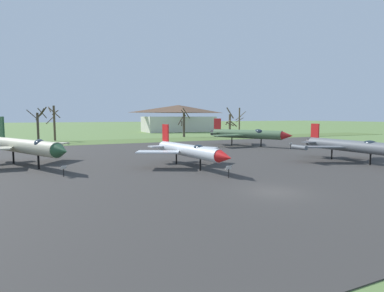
% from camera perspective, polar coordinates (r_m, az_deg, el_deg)
% --- Properties ---
extents(ground_plane, '(600.00, 600.00, 0.00)m').
position_cam_1_polar(ground_plane, '(23.07, 14.63, -8.19)').
color(ground_plane, '#607F42').
extents(asphalt_apron, '(94.59, 54.97, 0.05)m').
position_cam_1_polar(asphalt_apron, '(37.05, -1.83, -2.88)').
color(asphalt_apron, '#383533').
rests_on(asphalt_apron, ground).
extents(grass_verge_strip, '(154.59, 12.00, 0.06)m').
position_cam_1_polar(grass_verge_strip, '(68.94, -12.81, 0.82)').
color(grass_verge_strip, '#546E35').
rests_on(grass_verge_strip, ground).
extents(jet_fighter_front_left, '(10.25, 13.35, 4.44)m').
position_cam_1_polar(jet_fighter_front_left, '(32.36, -0.54, -0.81)').
color(jet_fighter_front_left, silver).
rests_on(jet_fighter_front_left, ground).
extents(info_placard_front_left, '(0.55, 0.26, 1.13)m').
position_cam_1_polar(info_placard_front_left, '(27.27, 6.69, -4.44)').
color(info_placard_front_left, black).
rests_on(info_placard_front_left, ground).
extents(jet_fighter_front_right, '(10.96, 14.51, 5.34)m').
position_cam_1_polar(jet_fighter_front_right, '(37.54, -28.00, -0.01)').
color(jet_fighter_front_right, '#B7B293').
rests_on(jet_fighter_front_right, ground).
extents(info_placard_front_right, '(0.54, 0.34, 1.04)m').
position_cam_1_polar(info_placard_front_right, '(29.88, -22.32, -4.08)').
color(info_placard_front_right, black).
rests_on(info_placard_front_right, ground).
extents(jet_fighter_rear_center, '(11.10, 14.78, 4.98)m').
position_cam_1_polar(jet_fighter_rear_center, '(57.05, 10.07, 2.17)').
color(jet_fighter_rear_center, '#4C6B47').
rests_on(jet_fighter_rear_center, ground).
extents(info_placard_rear_center, '(0.67, 0.32, 1.06)m').
position_cam_1_polar(info_placard_rear_center, '(53.73, 17.48, 0.16)').
color(info_placard_rear_center, black).
rests_on(info_placard_rear_center, ground).
extents(jet_fighter_rear_left, '(12.16, 13.69, 4.42)m').
position_cam_1_polar(jet_fighter_rear_left, '(40.83, 26.97, 0.03)').
color(jet_fighter_rear_left, '#565B60').
rests_on(jet_fighter_rear_left, ground).
extents(bare_tree_far_left, '(3.83, 3.80, 7.36)m').
position_cam_1_polar(bare_tree_far_left, '(71.74, -26.13, 3.76)').
color(bare_tree_far_left, '#42382D').
rests_on(bare_tree_far_left, ground).
extents(bare_tree_left_of_center, '(2.99, 3.02, 7.76)m').
position_cam_1_polar(bare_tree_left_of_center, '(75.77, -23.81, 4.09)').
color(bare_tree_left_of_center, brown).
rests_on(bare_tree_left_of_center, ground).
extents(bare_tree_center, '(3.01, 3.04, 7.62)m').
position_cam_1_polar(bare_tree_center, '(82.39, -1.51, 4.20)').
color(bare_tree_center, '#42382D').
rests_on(bare_tree_center, ground).
extents(bare_tree_right_of_center, '(3.04, 2.90, 7.74)m').
position_cam_1_polar(bare_tree_right_of_center, '(82.51, 6.92, 4.03)').
color(bare_tree_right_of_center, brown).
rests_on(bare_tree_right_of_center, ground).
extents(bare_tree_far_right, '(2.53, 2.42, 7.82)m').
position_cam_1_polar(bare_tree_far_right, '(90.04, 8.62, 4.51)').
color(bare_tree_far_right, brown).
rests_on(bare_tree_far_right, ground).
extents(visitor_building, '(25.99, 12.60, 9.41)m').
position_cam_1_polar(visitor_building, '(111.93, -2.45, 4.99)').
color(visitor_building, beige).
rests_on(visitor_building, ground).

